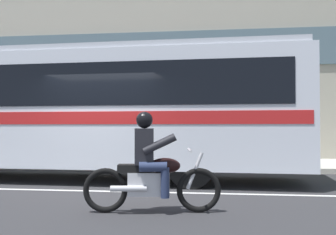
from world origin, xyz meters
TOP-DOWN VIEW (x-y plane):
  - ground_plane at (0.00, 0.00)m, footprint 60.00×60.00m
  - sidewalk_curb at (0.00, 5.10)m, footprint 28.00×3.80m
  - lane_center_stripe at (0.00, -0.60)m, footprint 26.60×0.14m
  - office_building_facade at (0.00, 7.39)m, footprint 28.00×0.89m
  - transit_bus at (-1.24, 1.19)m, footprint 11.97×3.06m
  - motorcycle_with_rider at (1.60, -2.53)m, footprint 2.13×0.69m
  - fire_hydrant at (3.75, 4.27)m, footprint 0.22×0.30m

SIDE VIEW (x-z plane):
  - ground_plane at x=0.00m, z-range 0.00..0.00m
  - lane_center_stripe at x=0.00m, z-range 0.00..0.01m
  - sidewalk_curb at x=0.00m, z-range 0.00..0.15m
  - fire_hydrant at x=3.75m, z-range 0.14..0.89m
  - motorcycle_with_rider at x=1.60m, z-range -0.13..1.44m
  - transit_bus at x=-1.24m, z-range 0.27..3.49m
  - office_building_facade at x=0.00m, z-range 0.01..12.52m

